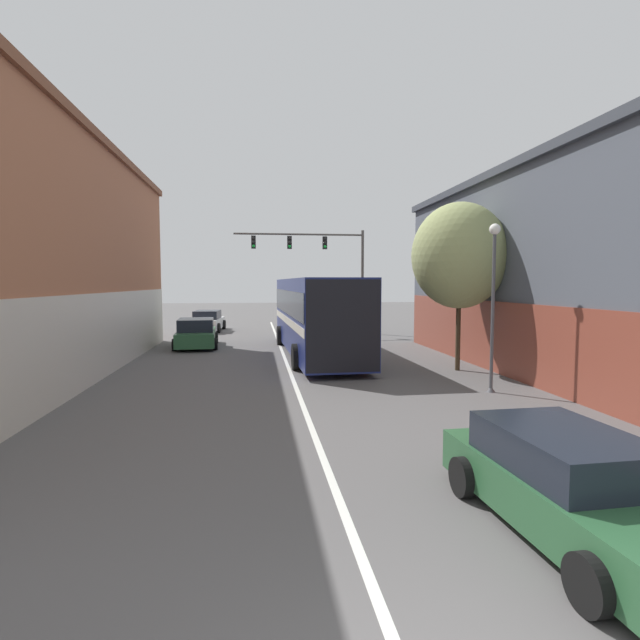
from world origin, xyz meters
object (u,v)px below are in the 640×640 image
Objects in this scene: parked_car_left_mid at (208,321)px; street_lamp at (493,294)px; bus at (315,312)px; hatchback_foreground at (572,487)px; street_tree_near at (460,256)px; parked_car_left_near at (196,334)px; traffic_signal_gantry at (321,257)px.

parked_car_left_mid is 0.90× the size of street_lamp.
bus is 2.79× the size of hatchback_foreground.
street_tree_near is at bearing -136.25° from bus.
hatchback_foreground is at bearing -164.32° from parked_car_left_near.
hatchback_foreground is 0.98× the size of parked_car_left_near.
parked_car_left_near is 13.81m from street_tree_near.
hatchback_foreground is 29.56m from parked_car_left_mid.
street_tree_near reaches higher than hatchback_foreground.
bus is at bearing -149.85° from parked_car_left_mid.
traffic_signal_gantry is at bearing -106.88° from parked_car_left_mid.
bus is 9.80m from traffic_signal_gantry.
parked_car_left_near is (-7.09, 20.08, 0.06)m from hatchback_foreground.
hatchback_foreground is 0.73× the size of street_tree_near.
street_tree_near is (10.53, -8.17, 3.59)m from parked_car_left_near.
bus is at bearing 116.97° from street_lamp.
street_lamp is at bearing -80.79° from traffic_signal_gantry.
parked_car_left_mid is at bearing 159.31° from traffic_signal_gantry.
traffic_signal_gantry is (7.38, -2.79, 4.27)m from parked_car_left_mid.
street_tree_near is (3.44, 11.91, 3.65)m from hatchback_foreground.
traffic_signal_gantry reaches higher than hatchback_foreground.
parked_car_left_near is at bearing 142.19° from street_tree_near.
bus is 16.75m from hatchback_foreground.
parked_car_left_mid is at bearing 24.58° from bus.
traffic_signal_gantry is 1.33× the size of street_tree_near.
street_tree_near is at bearing -131.57° from parked_car_left_near.
street_tree_near is (10.76, -16.73, 3.60)m from parked_car_left_mid.
parked_car_left_mid is at bearing -2.28° from parked_car_left_near.
parked_car_left_mid is at bearing 116.60° from street_lamp.
hatchback_foreground is 0.90× the size of street_lamp.
hatchback_foreground is 1.00× the size of parked_car_left_mid.
hatchback_foreground is (1.37, -16.64, -1.31)m from bus.
street_lamp is at bearing -154.79° from bus.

